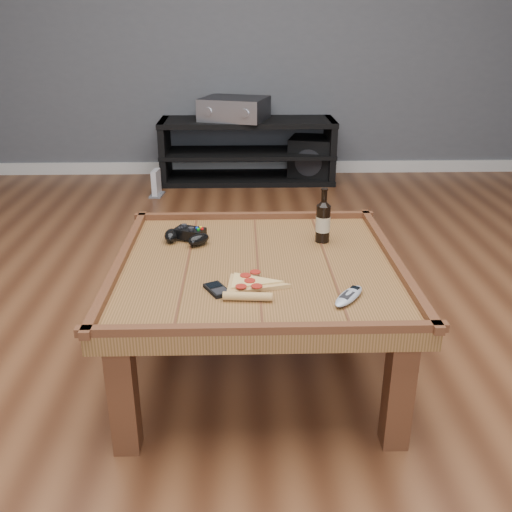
{
  "coord_description": "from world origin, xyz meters",
  "views": [
    {
      "loc": [
        -0.06,
        -1.86,
        1.26
      ],
      "look_at": [
        -0.01,
        -0.1,
        0.52
      ],
      "focal_mm": 40.0,
      "sensor_mm": 36.0,
      "label": 1
    }
  ],
  "objects_px": {
    "remote_control": "(349,296)",
    "coffee_table": "(258,278)",
    "beer_bottle": "(323,221)",
    "game_controller": "(187,235)",
    "media_console": "(248,151)",
    "pizza_slice": "(249,285)",
    "av_receiver": "(234,109)",
    "game_console": "(156,184)",
    "subwoofer": "(312,158)",
    "smartphone": "(217,289)"
  },
  "relations": [
    {
      "from": "remote_control",
      "to": "coffee_table",
      "type": "bearing_deg",
      "value": 167.88
    },
    {
      "from": "beer_bottle",
      "to": "game_controller",
      "type": "bearing_deg",
      "value": 178.74
    },
    {
      "from": "media_console",
      "to": "game_controller",
      "type": "relative_size",
      "value": 7.42
    },
    {
      "from": "pizza_slice",
      "to": "av_receiver",
      "type": "bearing_deg",
      "value": 96.14
    },
    {
      "from": "game_console",
      "to": "subwoofer",
      "type": "bearing_deg",
      "value": 27.59
    },
    {
      "from": "coffee_table",
      "to": "subwoofer",
      "type": "bearing_deg",
      "value": 79.25
    },
    {
      "from": "pizza_slice",
      "to": "smartphone",
      "type": "xyz_separation_m",
      "value": [
        -0.1,
        -0.02,
        -0.0
      ]
    },
    {
      "from": "smartphone",
      "to": "game_console",
      "type": "distance_m",
      "value": 2.64
    },
    {
      "from": "media_console",
      "to": "smartphone",
      "type": "xyz_separation_m",
      "value": [
        -0.14,
        -2.97,
        0.21
      ]
    },
    {
      "from": "beer_bottle",
      "to": "remote_control",
      "type": "xyz_separation_m",
      "value": [
        0.02,
        -0.49,
        -0.07
      ]
    },
    {
      "from": "remote_control",
      "to": "game_console",
      "type": "relative_size",
      "value": 0.83
    },
    {
      "from": "smartphone",
      "to": "game_controller",
      "type": "bearing_deg",
      "value": 79.42
    },
    {
      "from": "remote_control",
      "to": "subwoofer",
      "type": "bearing_deg",
      "value": 119.89
    },
    {
      "from": "smartphone",
      "to": "av_receiver",
      "type": "relative_size",
      "value": 0.19
    },
    {
      "from": "smartphone",
      "to": "av_receiver",
      "type": "distance_m",
      "value": 2.97
    },
    {
      "from": "beer_bottle",
      "to": "pizza_slice",
      "type": "height_order",
      "value": "beer_bottle"
    },
    {
      "from": "game_controller",
      "to": "av_receiver",
      "type": "xyz_separation_m",
      "value": [
        0.17,
        2.53,
        0.11
      ]
    },
    {
      "from": "game_controller",
      "to": "game_console",
      "type": "height_order",
      "value": "game_controller"
    },
    {
      "from": "pizza_slice",
      "to": "beer_bottle",
      "type": "bearing_deg",
      "value": 59.32
    },
    {
      "from": "remote_control",
      "to": "subwoofer",
      "type": "distance_m",
      "value": 3.11
    },
    {
      "from": "game_console",
      "to": "pizza_slice",
      "type": "bearing_deg",
      "value": -68.51
    },
    {
      "from": "beer_bottle",
      "to": "pizza_slice",
      "type": "distance_m",
      "value": 0.51
    },
    {
      "from": "coffee_table",
      "to": "beer_bottle",
      "type": "distance_m",
      "value": 0.36
    },
    {
      "from": "media_console",
      "to": "beer_bottle",
      "type": "relative_size",
      "value": 6.58
    },
    {
      "from": "coffee_table",
      "to": "av_receiver",
      "type": "relative_size",
      "value": 1.74
    },
    {
      "from": "media_console",
      "to": "subwoofer",
      "type": "relative_size",
      "value": 3.29
    },
    {
      "from": "remote_control",
      "to": "pizza_slice",
      "type": "bearing_deg",
      "value": -161.29
    },
    {
      "from": "media_console",
      "to": "remote_control",
      "type": "distance_m",
      "value": 3.06
    },
    {
      "from": "smartphone",
      "to": "coffee_table",
      "type": "bearing_deg",
      "value": 31.18
    },
    {
      "from": "coffee_table",
      "to": "media_console",
      "type": "distance_m",
      "value": 2.75
    },
    {
      "from": "coffee_table",
      "to": "remote_control",
      "type": "bearing_deg",
      "value": -46.79
    },
    {
      "from": "smartphone",
      "to": "game_console",
      "type": "bearing_deg",
      "value": 74.97
    },
    {
      "from": "game_controller",
      "to": "smartphone",
      "type": "relative_size",
      "value": 1.66
    },
    {
      "from": "game_console",
      "to": "av_receiver",
      "type": "bearing_deg",
      "value": 41.58
    },
    {
      "from": "game_console",
      "to": "media_console",
      "type": "bearing_deg",
      "value": 37.76
    },
    {
      "from": "game_controller",
      "to": "pizza_slice",
      "type": "height_order",
      "value": "game_controller"
    },
    {
      "from": "game_controller",
      "to": "remote_control",
      "type": "height_order",
      "value": "game_controller"
    },
    {
      "from": "beer_bottle",
      "to": "smartphone",
      "type": "relative_size",
      "value": 1.87
    },
    {
      "from": "smartphone",
      "to": "remote_control",
      "type": "distance_m",
      "value": 0.42
    },
    {
      "from": "coffee_table",
      "to": "game_controller",
      "type": "xyz_separation_m",
      "value": [
        -0.27,
        0.22,
        0.08
      ]
    },
    {
      "from": "coffee_table",
      "to": "game_controller",
      "type": "height_order",
      "value": "game_controller"
    },
    {
      "from": "game_controller",
      "to": "pizza_slice",
      "type": "relative_size",
      "value": 0.66
    },
    {
      "from": "beer_bottle",
      "to": "subwoofer",
      "type": "distance_m",
      "value": 2.63
    },
    {
      "from": "beer_bottle",
      "to": "remote_control",
      "type": "relative_size",
      "value": 1.29
    },
    {
      "from": "beer_bottle",
      "to": "av_receiver",
      "type": "bearing_deg",
      "value": 98.08
    },
    {
      "from": "game_controller",
      "to": "subwoofer",
      "type": "height_order",
      "value": "game_controller"
    },
    {
      "from": "media_console",
      "to": "game_controller",
      "type": "bearing_deg",
      "value": -96.05
    },
    {
      "from": "av_receiver",
      "to": "game_console",
      "type": "relative_size",
      "value": 2.97
    },
    {
      "from": "pizza_slice",
      "to": "av_receiver",
      "type": "relative_size",
      "value": 0.49
    },
    {
      "from": "coffee_table",
      "to": "pizza_slice",
      "type": "xyz_separation_m",
      "value": [
        -0.03,
        -0.2,
        0.07
      ]
    }
  ]
}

